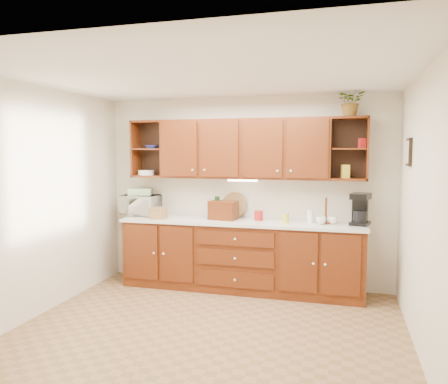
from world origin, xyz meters
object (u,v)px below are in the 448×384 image
Objects in this scene: microwave at (140,205)px; potted_plant at (351,101)px; bread_box at (223,210)px; coffee_maker at (360,210)px.

microwave is 1.43× the size of potted_plant.
microwave is at bearing -175.55° from bread_box.
bread_box is 0.99× the size of potted_plant.
microwave is 3.04m from coffee_maker.
bread_box is at bearing -177.67° from potted_plant.
potted_plant reaches higher than bread_box.
coffee_maker is 1.09× the size of potted_plant.
microwave is 1.32× the size of coffee_maker.
microwave is at bearing -165.46° from coffee_maker.
microwave is 3.21m from potted_plant.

